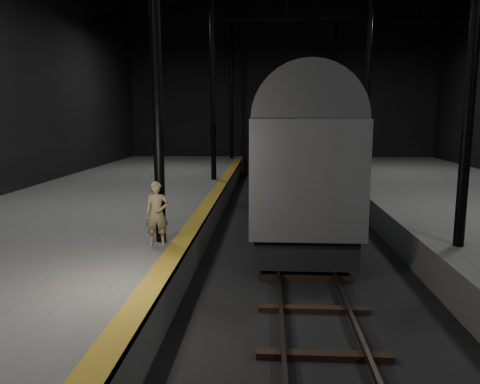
{
  "coord_description": "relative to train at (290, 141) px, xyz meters",
  "views": [
    {
      "loc": [
        -1.02,
        -15.74,
        4.25
      ],
      "look_at": [
        -1.85,
        -2.03,
        2.0
      ],
      "focal_mm": 35.0,
      "sensor_mm": 36.0,
      "label": 1
    }
  ],
  "objects": [
    {
      "name": "ground",
      "position": [
        0.0,
        -6.04,
        -3.07
      ],
      "size": [
        44.0,
        44.0,
        0.0
      ],
      "primitive_type": "plane",
      "color": "black",
      "rests_on": "ground"
    },
    {
      "name": "train",
      "position": [
        0.0,
        0.0,
        0.0
      ],
      "size": [
        3.08,
        20.6,
        5.51
      ],
      "color": "#ABAEB3",
      "rests_on": "ground"
    },
    {
      "name": "track",
      "position": [
        0.0,
        -6.04,
        -3.0
      ],
      "size": [
        2.4,
        43.0,
        0.24
      ],
      "color": "#3F3328",
      "rests_on": "ground"
    },
    {
      "name": "platform_left",
      "position": [
        -7.5,
        -6.04,
        -2.57
      ],
      "size": [
        9.0,
        43.8,
        1.0
      ],
      "primitive_type": "cube",
      "color": "#555552",
      "rests_on": "ground"
    },
    {
      "name": "tactile_strip",
      "position": [
        -3.25,
        -6.04,
        -2.07
      ],
      "size": [
        0.5,
        43.8,
        0.01
      ],
      "primitive_type": "cube",
      "color": "olive",
      "rests_on": "platform_left"
    },
    {
      "name": "woman",
      "position": [
        -3.8,
        -10.42,
        -1.26
      ],
      "size": [
        0.66,
        0.49,
        1.63
      ],
      "primitive_type": "imported",
      "rotation": [
        0.0,
        0.0,
        0.19
      ],
      "color": "#99855E",
      "rests_on": "platform_left"
    }
  ]
}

